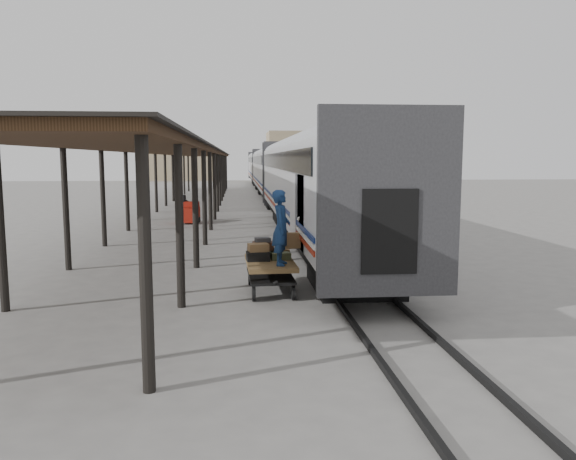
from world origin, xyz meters
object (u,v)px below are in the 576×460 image
(baggage_cart, at_px, (270,268))
(porter, at_px, (281,228))
(luggage_tug, at_px, (190,214))
(pedestrian, at_px, (185,208))

(baggage_cart, height_order, porter, porter)
(porter, bearing_deg, baggage_cart, 31.09)
(luggage_tug, bearing_deg, baggage_cart, -63.72)
(baggage_cart, distance_m, pedestrian, 18.13)
(baggage_cart, xyz_separation_m, pedestrian, (-3.91, 17.70, 0.13))
(luggage_tug, xyz_separation_m, porter, (3.78, -17.38, 1.28))
(luggage_tug, xyz_separation_m, pedestrian, (-0.38, 0.97, 0.24))
(luggage_tug, height_order, porter, porter)
(luggage_tug, height_order, pedestrian, pedestrian)
(luggage_tug, relative_size, porter, 0.78)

